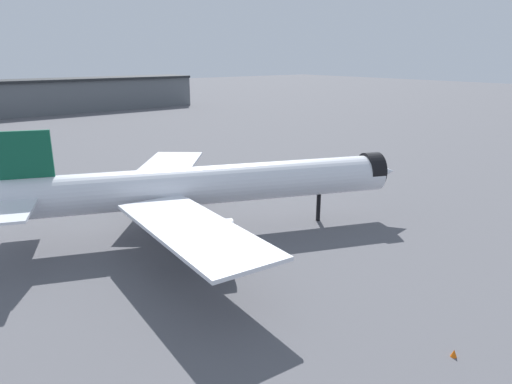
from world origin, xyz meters
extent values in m
plane|color=#56565B|center=(0.00, 0.00, 0.00)|extent=(900.00, 900.00, 0.00)
cylinder|color=silver|center=(3.36, 0.45, 7.73)|extent=(57.36, 27.48, 5.95)
cone|color=silver|center=(30.94, -10.52, 7.73)|extent=(8.24, 7.84, 5.83)
cylinder|color=black|center=(29.84, -10.08, 8.18)|extent=(4.71, 6.57, 6.01)
cube|color=silver|center=(5.16, 17.31, 6.99)|extent=(24.37, 26.62, 0.48)
cylinder|color=#B7BAC1|center=(5.30, 13.81, 5.03)|extent=(8.93, 6.11, 3.27)
cube|color=silver|center=(-6.91, -13.04, 6.99)|extent=(11.20, 27.27, 0.48)
cylinder|color=#B7BAC1|center=(-4.40, -10.58, 5.03)|extent=(8.93, 6.11, 3.27)
cube|color=#0F5138|center=(-19.80, 9.67, 12.49)|extent=(6.84, 3.19, 9.52)
cube|color=silver|center=(-18.38, 16.46, 8.33)|extent=(8.91, 11.90, 0.36)
cube|color=silver|center=(-23.43, 3.76, 8.33)|extent=(8.91, 11.90, 0.36)
cylinder|color=black|center=(21.01, -6.57, 2.38)|extent=(0.71, 0.71, 4.76)
cylinder|color=black|center=(1.76, 4.45, 2.38)|extent=(0.71, 0.71, 4.76)
cylinder|color=black|center=(-0.55, -1.35, 2.38)|extent=(0.71, 0.71, 4.76)
cube|color=slate|center=(6.10, 179.97, 7.48)|extent=(188.07, 25.17, 14.95)
cube|color=black|center=(-15.85, 36.11, 0.50)|extent=(2.11, 3.42, 0.30)
cube|color=silver|center=(-16.01, 37.06, 1.25)|extent=(1.79, 1.53, 1.20)
cube|color=#1E2D38|center=(-16.11, 37.63, 1.49)|extent=(1.34, 0.30, 0.60)
cube|color=silver|center=(-15.76, 35.54, 1.10)|extent=(1.90, 2.16, 0.90)
cylinder|color=black|center=(-16.83, 37.08, 0.35)|extent=(0.39, 0.74, 0.70)
cylinder|color=black|center=(-15.25, 37.35, 0.35)|extent=(0.39, 0.74, 0.70)
cylinder|color=black|center=(-16.45, 34.87, 0.35)|extent=(0.39, 0.74, 0.70)
cylinder|color=black|center=(-14.88, 35.14, 0.35)|extent=(0.39, 0.74, 0.70)
cone|color=#F2600C|center=(4.53, -40.71, 0.37)|extent=(0.59, 0.59, 0.74)
camera|label=1|loc=(-32.69, -58.59, 27.01)|focal=32.43mm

